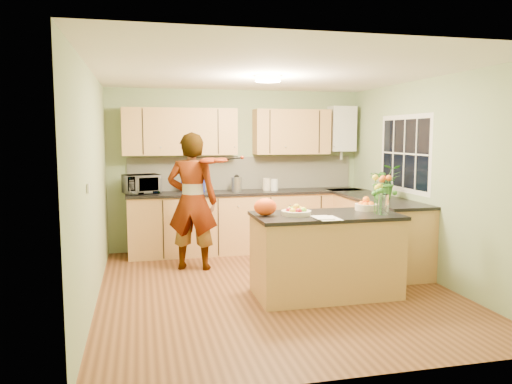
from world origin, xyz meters
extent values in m
plane|color=#552E18|center=(0.00, 0.00, 0.00)|extent=(4.50, 4.50, 0.00)
cube|color=white|center=(0.00, 0.00, 2.50)|extent=(4.00, 4.50, 0.02)
cube|color=#8EA576|center=(0.00, 2.25, 1.25)|extent=(4.00, 0.02, 2.50)
cube|color=#8EA576|center=(0.00, -2.25, 1.25)|extent=(4.00, 0.02, 2.50)
cube|color=#8EA576|center=(-2.00, 0.00, 1.25)|extent=(0.02, 4.50, 2.50)
cube|color=#8EA576|center=(2.00, 0.00, 1.25)|extent=(0.02, 4.50, 2.50)
cube|color=tan|center=(0.10, 1.95, 0.45)|extent=(3.60, 0.60, 0.90)
cube|color=black|center=(0.10, 1.94, 0.92)|extent=(3.64, 0.62, 0.04)
cube|color=tan|center=(1.70, 0.85, 0.45)|extent=(0.60, 2.20, 0.90)
cube|color=black|center=(1.69, 0.85, 0.92)|extent=(0.62, 2.24, 0.04)
cube|color=beige|center=(0.10, 2.23, 1.20)|extent=(3.60, 0.02, 0.52)
cube|color=tan|center=(-0.90, 2.08, 1.85)|extent=(1.70, 0.34, 0.70)
cube|color=tan|center=(0.85, 2.08, 1.85)|extent=(1.20, 0.34, 0.70)
cube|color=silver|center=(1.70, 2.09, 1.90)|extent=(0.40, 0.30, 0.72)
cylinder|color=#B3B3B8|center=(1.70, 2.09, 1.50)|extent=(0.06, 0.06, 0.20)
cube|color=silver|center=(1.99, 0.60, 1.55)|extent=(0.01, 1.30, 1.05)
cube|color=black|center=(1.99, 0.60, 1.55)|extent=(0.01, 1.18, 0.92)
cube|color=silver|center=(-1.99, -0.60, 1.30)|extent=(0.02, 0.09, 0.09)
cylinder|color=#FFEABF|center=(0.00, 0.30, 2.46)|extent=(0.30, 0.30, 0.06)
cylinder|color=silver|center=(0.00, 0.30, 2.49)|extent=(0.10, 0.10, 0.02)
cube|color=tan|center=(0.51, -0.36, 0.44)|extent=(1.58, 0.79, 0.89)
cube|color=black|center=(0.51, -0.36, 0.91)|extent=(1.62, 0.83, 0.04)
cylinder|color=beige|center=(0.16, -0.36, 0.95)|extent=(0.33, 0.33, 0.05)
cylinder|color=beige|center=(1.06, -0.21, 0.96)|extent=(0.26, 0.26, 0.08)
cylinder|color=silver|center=(1.11, -0.54, 1.04)|extent=(0.11, 0.11, 0.23)
ellipsoid|color=#F94E14|center=(-0.18, -0.31, 1.02)|extent=(0.25, 0.21, 0.19)
cube|color=white|center=(0.41, -0.66, 0.93)|extent=(0.23, 0.31, 0.01)
imported|color=#DFAD88|center=(-0.83, 1.09, 0.92)|extent=(0.77, 0.63, 1.84)
imported|color=silver|center=(-1.49, 1.99, 1.08)|extent=(0.59, 0.49, 0.28)
cube|color=navy|center=(-0.73, 1.98, 1.06)|extent=(0.35, 0.31, 0.23)
cylinder|color=#B3B3B8|center=(-0.07, 1.94, 1.05)|extent=(0.16, 0.16, 0.22)
sphere|color=black|center=(-0.07, 1.94, 1.20)|extent=(0.08, 0.08, 0.08)
cylinder|color=beige|center=(0.42, 1.99, 1.03)|extent=(0.13, 0.13, 0.19)
cylinder|color=silver|center=(0.53, 1.93, 1.03)|extent=(0.13, 0.13, 0.18)
imported|color=#397D29|center=(1.70, 0.58, 1.18)|extent=(0.51, 0.47, 0.47)
camera|label=1|loc=(-1.50, -5.52, 1.80)|focal=35.00mm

